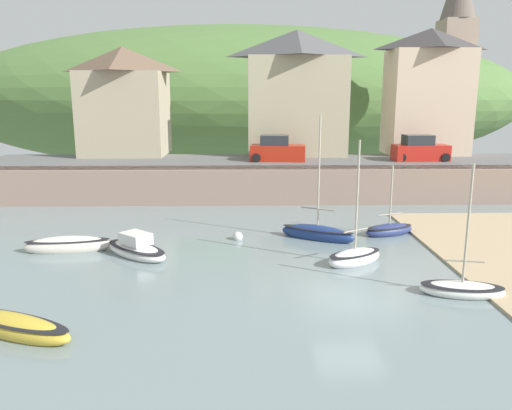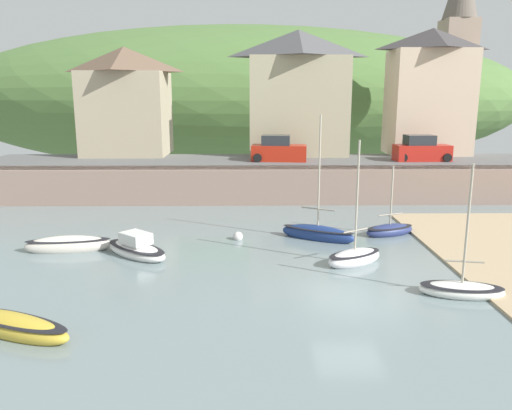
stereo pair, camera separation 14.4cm
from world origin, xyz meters
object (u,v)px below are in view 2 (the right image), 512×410
object	(u,v)px
rowboat_small_beached	(462,289)
waterfront_building_left	(126,101)
fishing_boat_green	(68,245)
sailboat_white_hull	(13,326)
dinghy_open_wooden	(318,233)
sailboat_nearest_shore	(354,257)
parked_car_near_slipway	(278,150)
church_with_spire	(457,49)
motorboat_with_cabin	(390,230)
parked_car_by_wall	(421,150)
sailboat_blue_trim	(136,249)
waterfront_building_right	(429,91)
waterfront_building_centre	(298,92)
mooring_buoy	(238,237)

from	to	relation	value
rowboat_small_beached	waterfront_building_left	bearing A→B (deg)	136.39
fishing_boat_green	sailboat_white_hull	xyz separation A→B (m)	(1.25, -8.53, -0.04)
dinghy_open_wooden	fishing_boat_green	xyz separation A→B (m)	(-12.19, -1.84, -0.04)
sailboat_nearest_shore	parked_car_near_slipway	xyz separation A→B (m)	(-2.47, 16.83, 2.91)
rowboat_small_beached	church_with_spire	bearing A→B (deg)	80.45
waterfront_building_left	sailboat_white_hull	bearing A→B (deg)	-84.35
motorboat_with_cabin	dinghy_open_wooden	bearing A→B (deg)	170.16
parked_car_by_wall	rowboat_small_beached	bearing A→B (deg)	-106.21
sailboat_blue_trim	church_with_spire	bearing A→B (deg)	86.33
church_with_spire	sailboat_blue_trim	bearing A→B (deg)	-134.67
church_with_spire	motorboat_with_cabin	bearing A→B (deg)	-118.05
waterfront_building_right	sailboat_blue_trim	xyz separation A→B (m)	(-20.17, -20.03, -7.26)
waterfront_building_left	sailboat_nearest_shore	bearing A→B (deg)	-55.19
waterfront_building_centre	parked_car_by_wall	xyz separation A→B (m)	(9.07, -4.50, -4.29)
church_with_spire	mooring_buoy	world-z (taller)	church_with_spire
sailboat_nearest_shore	sailboat_white_hull	distance (m)	13.73
waterfront_building_left	fishing_boat_green	distance (m)	20.47
parked_car_near_slipway	sailboat_blue_trim	bearing A→B (deg)	-109.69
sailboat_blue_trim	sailboat_white_hull	bearing A→B (deg)	-64.33
dinghy_open_wooden	parked_car_by_wall	bearing A→B (deg)	82.28
parked_car_near_slipway	mooring_buoy	bearing A→B (deg)	-96.14
sailboat_white_hull	parked_car_near_slipway	size ratio (longest dim) A/B	1.06
sailboat_white_hull	parked_car_near_slipway	xyz separation A→B (m)	(9.60, 23.36, 2.95)
waterfront_building_left	dinghy_open_wooden	distance (m)	23.14
dinghy_open_wooden	motorboat_with_cabin	distance (m)	4.06
sailboat_white_hull	parked_car_near_slipway	world-z (taller)	parked_car_near_slipway
waterfront_building_centre	waterfront_building_right	distance (m)	10.93
waterfront_building_right	parked_car_by_wall	xyz separation A→B (m)	(-1.86, -4.50, -4.37)
sailboat_nearest_shore	parked_car_by_wall	bearing A→B (deg)	32.66
sailboat_nearest_shore	sailboat_white_hull	world-z (taller)	sailboat_nearest_shore
waterfront_building_right	parked_car_by_wall	world-z (taller)	waterfront_building_right
motorboat_with_cabin	church_with_spire	bearing A→B (deg)	40.04
sailboat_nearest_shore	motorboat_with_cabin	world-z (taller)	sailboat_nearest_shore
parked_car_near_slipway	sailboat_white_hull	bearing A→B (deg)	-106.39
sailboat_blue_trim	motorboat_with_cabin	size ratio (longest dim) A/B	0.98
parked_car_by_wall	fishing_boat_green	bearing A→B (deg)	-147.81
church_with_spire	parked_car_by_wall	distance (m)	12.95
fishing_boat_green	mooring_buoy	distance (m)	8.28
fishing_boat_green	church_with_spire	bearing A→B (deg)	33.58
dinghy_open_wooden	parked_car_by_wall	xyz separation A→B (m)	(9.52, 12.99, 2.87)
sailboat_white_hull	parked_car_by_wall	world-z (taller)	parked_car_by_wall
rowboat_small_beached	parked_car_by_wall	distance (m)	21.33
waterfront_building_centre	parked_car_by_wall	bearing A→B (deg)	-26.40
church_with_spire	parked_car_near_slipway	bearing A→B (deg)	-152.47
sailboat_nearest_shore	sailboat_blue_trim	bearing A→B (deg)	141.72
sailboat_nearest_shore	parked_car_by_wall	world-z (taller)	sailboat_nearest_shore
rowboat_small_beached	sailboat_nearest_shore	bearing A→B (deg)	142.15
waterfront_building_centre	church_with_spire	world-z (taller)	church_with_spire
sailboat_nearest_shore	waterfront_building_centre	bearing A→B (deg)	60.98
parked_car_by_wall	mooring_buoy	world-z (taller)	parked_car_by_wall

